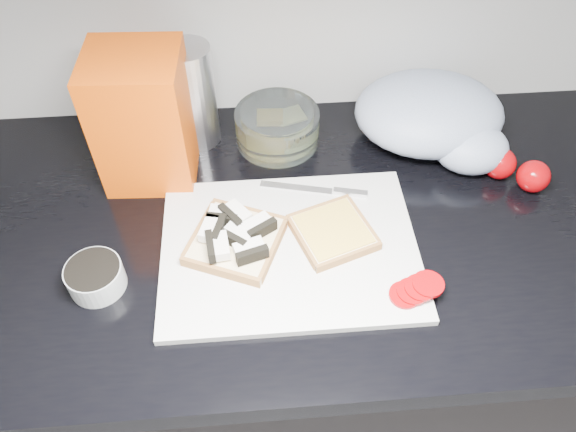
{
  "coord_description": "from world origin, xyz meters",
  "views": [
    {
      "loc": [
        -0.1,
        0.6,
        1.61
      ],
      "look_at": [
        -0.06,
        1.16,
        0.95
      ],
      "focal_mm": 35.0,
      "sensor_mm": 36.0,
      "label": 1
    }
  ],
  "objects_px": {
    "cutting_board": "(290,249)",
    "bread_bag": "(143,119)",
    "glass_bowl": "(277,127)",
    "steel_canister": "(193,96)"
  },
  "relations": [
    {
      "from": "cutting_board",
      "to": "glass_bowl",
      "type": "xyz_separation_m",
      "value": [
        -0.0,
        0.26,
        0.03
      ]
    },
    {
      "from": "glass_bowl",
      "to": "bread_bag",
      "type": "distance_m",
      "value": 0.25
    },
    {
      "from": "bread_bag",
      "to": "steel_canister",
      "type": "height_order",
      "value": "bread_bag"
    },
    {
      "from": "cutting_board",
      "to": "bread_bag",
      "type": "relative_size",
      "value": 1.72
    },
    {
      "from": "cutting_board",
      "to": "glass_bowl",
      "type": "distance_m",
      "value": 0.26
    },
    {
      "from": "cutting_board",
      "to": "glass_bowl",
      "type": "bearing_deg",
      "value": 90.3
    },
    {
      "from": "cutting_board",
      "to": "bread_bag",
      "type": "bearing_deg",
      "value": 138.04
    },
    {
      "from": "steel_canister",
      "to": "glass_bowl",
      "type": "bearing_deg",
      "value": -7.11
    },
    {
      "from": "glass_bowl",
      "to": "cutting_board",
      "type": "bearing_deg",
      "value": -89.7
    },
    {
      "from": "cutting_board",
      "to": "steel_canister",
      "type": "distance_m",
      "value": 0.33
    }
  ]
}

